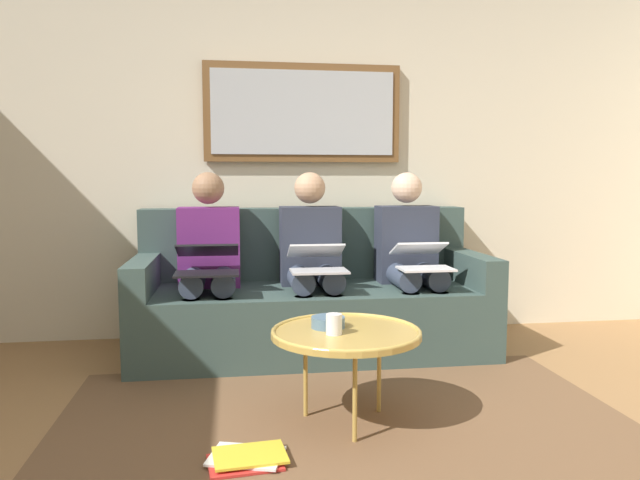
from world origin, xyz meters
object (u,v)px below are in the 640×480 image
object	(u,v)px
coffee_table	(347,334)
bowl	(328,322)
person_right	(209,259)
framed_mirror	(303,113)
magazine_stack	(247,458)
person_left	(410,255)
laptop_black	(207,260)
laptop_silver	(317,259)
person_middle	(312,257)
couch	(311,301)
laptop_white	(422,257)
cup	(334,324)

from	to	relation	value
coffee_table	bowl	distance (m)	0.11
person_right	framed_mirror	bearing A→B (deg)	-144.47
framed_mirror	bowl	xyz separation A→B (m)	(0.07, 1.53, -1.10)
magazine_stack	bowl	bearing A→B (deg)	-134.25
person_left	laptop_black	distance (m)	1.30
person_right	laptop_silver	bearing A→B (deg)	159.79
person_middle	laptop_silver	size ratio (longest dim) A/B	3.22
couch	person_right	distance (m)	0.71
person_right	magazine_stack	size ratio (longest dim) A/B	3.49
laptop_black	framed_mirror	bearing A→B (deg)	-132.92
bowl	coffee_table	bearing A→B (deg)	135.71
laptop_white	magazine_stack	distance (m)	1.75
bowl	laptop_silver	distance (m)	0.86
person_left	person_right	world-z (taller)	same
couch	laptop_black	bearing A→B (deg)	25.11
framed_mirror	person_right	distance (m)	1.23
person_left	person_right	bearing A→B (deg)	0.00
laptop_silver	laptop_black	distance (m)	0.64
framed_mirror	magazine_stack	bearing A→B (deg)	76.84
laptop_white	laptop_black	bearing A→B (deg)	-0.23
coffee_table	person_left	size ratio (longest dim) A/B	0.59
person_left	magazine_stack	bearing A→B (deg)	53.40
coffee_table	cup	xyz separation A→B (m)	(0.07, 0.05, 0.06)
person_middle	cup	bearing A→B (deg)	87.00
person_right	magazine_stack	distance (m)	1.59
person_middle	person_right	bearing A→B (deg)	0.00
person_middle	framed_mirror	bearing A→B (deg)	-90.00
laptop_white	laptop_black	world-z (taller)	laptop_black
bowl	person_middle	xyz separation A→B (m)	(-0.07, -1.08, 0.16)
cup	couch	bearing A→B (deg)	-92.84
person_left	cup	bearing A→B (deg)	59.61
person_left	magazine_stack	distance (m)	1.92
coffee_table	bowl	xyz separation A→B (m)	(0.07, -0.07, 0.04)
laptop_white	person_left	bearing A→B (deg)	-90.00
coffee_table	person_left	world-z (taller)	person_left
framed_mirror	magazine_stack	world-z (taller)	framed_mirror
person_middle	coffee_table	bearing A→B (deg)	90.20
person_right	laptop_black	xyz separation A→B (m)	(0.00, 0.23, 0.02)
coffee_table	laptop_black	distance (m)	1.14
couch	bowl	size ratio (longest dim) A/B	14.37
coffee_table	laptop_silver	size ratio (longest dim) A/B	1.89
laptop_white	magazine_stack	bearing A→B (deg)	48.48
couch	laptop_white	world-z (taller)	couch
cup	person_right	size ratio (longest dim) A/B	0.08
bowl	person_middle	size ratio (longest dim) A/B	0.13
person_left	person_right	xyz separation A→B (m)	(1.28, 0.00, 0.00)
couch	cup	xyz separation A→B (m)	(0.06, 1.27, 0.16)
couch	coffee_table	xyz separation A→B (m)	(-0.00, 1.22, 0.10)
cup	coffee_table	bearing A→B (deg)	-143.35
person_left	laptop_black	world-z (taller)	person_left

